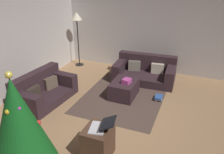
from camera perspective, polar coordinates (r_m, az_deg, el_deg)
ground_plane at (r=5.07m, az=3.77°, el=-11.06°), size 6.40×6.40×0.00m
rear_partition at (r=6.11m, az=-25.22°, el=6.51°), size 6.40×0.12×2.60m
corner_partition at (r=7.38m, az=11.91°, el=11.06°), size 0.12×6.40×2.60m
couch_left at (r=5.97m, az=-16.80°, el=-3.16°), size 1.60×0.96×0.73m
couch_right at (r=6.90m, az=8.23°, el=1.41°), size 1.04×1.78×0.73m
ottoman at (r=5.94m, az=3.01°, el=-2.96°), size 0.82×0.61×0.42m
gift_box at (r=5.74m, az=3.67°, el=-1.02°), size 0.25×0.22×0.12m
tv_remote at (r=5.91m, az=3.02°, el=-0.73°), size 0.13×0.16×0.02m
christmas_tree at (r=3.63m, az=-22.18°, el=-10.83°), size 1.01×1.01×1.78m
side_table at (r=4.09m, az=-3.48°, el=-15.96°), size 0.52×0.44×0.59m
laptop at (r=3.85m, az=-2.64°, el=-12.07°), size 0.43×0.48×0.19m
book_stack at (r=5.95m, az=11.51°, el=-5.09°), size 0.26×0.22×0.11m
corner_lamp at (r=7.72m, az=-8.74°, el=13.71°), size 0.36×0.36×1.80m
area_rug at (r=6.04m, az=2.96°, el=-4.71°), size 2.60×2.00×0.01m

